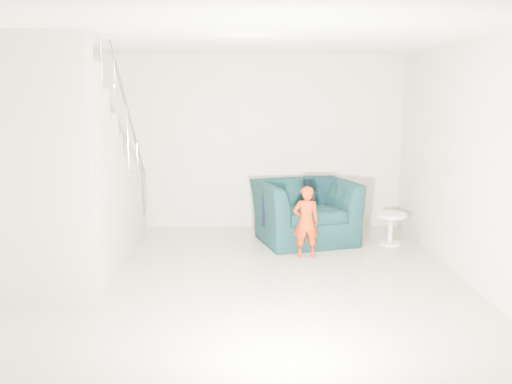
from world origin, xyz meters
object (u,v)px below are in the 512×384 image
(side_table, at_px, (390,223))
(staircase, at_px, (74,195))
(armchair, at_px, (305,211))
(toddler, at_px, (306,222))

(side_table, bearing_deg, staircase, -164.84)
(armchair, bearing_deg, toddler, -110.71)
(side_table, bearing_deg, toddler, -156.04)
(side_table, height_order, staircase, staircase)
(toddler, distance_m, side_table, 1.40)
(armchair, xyz_separation_m, staircase, (-2.88, -1.33, 0.51))
(toddler, bearing_deg, staircase, 9.46)
(side_table, xyz_separation_m, staircase, (-4.07, -1.10, 0.64))
(armchair, xyz_separation_m, side_table, (1.19, -0.23, -0.13))
(toddler, xyz_separation_m, staircase, (-2.80, -0.54, 0.48))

